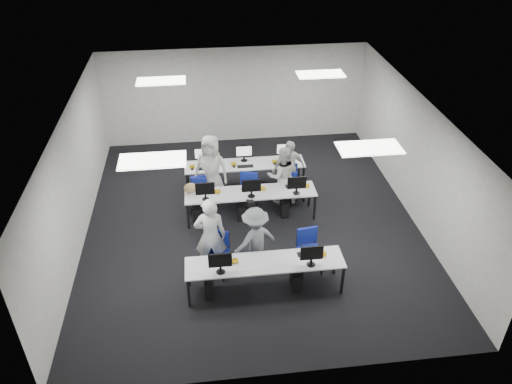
{
  "coord_description": "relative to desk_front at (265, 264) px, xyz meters",
  "views": [
    {
      "loc": [
        -1.09,
        -9.94,
        7.36
      ],
      "look_at": [
        0.08,
        -0.22,
        1.0
      ],
      "focal_mm": 35.0,
      "sensor_mm": 36.0,
      "label": 1
    }
  ],
  "objects": [
    {
      "name": "student_2",
      "position": [
        -0.91,
        3.55,
        0.23
      ],
      "size": [
        1.03,
        0.84,
        1.82
      ],
      "primitive_type": "imported",
      "rotation": [
        0.0,
        0.0,
        -0.34
      ],
      "color": "beige",
      "rests_on": "ground"
    },
    {
      "name": "student_0",
      "position": [
        -1.05,
        0.74,
        0.24
      ],
      "size": [
        0.69,
        0.47,
        1.84
      ],
      "primitive_type": "imported",
      "rotation": [
        0.0,
        0.0,
        3.1
      ],
      "color": "beige",
      "rests_on": "ground"
    },
    {
      "name": "student_3",
      "position": [
        1.09,
        3.46,
        0.12
      ],
      "size": [
        1.02,
        0.68,
        1.61
      ],
      "primitive_type": "imported",
      "rotation": [
        0.0,
        0.0,
        0.33
      ],
      "color": "beige",
      "rests_on": "ground"
    },
    {
      "name": "chair_7",
      "position": [
        1.1,
        3.38,
        -0.41
      ],
      "size": [
        0.46,
        0.5,
        0.85
      ],
      "rotation": [
        0.0,
        0.0,
        -0.11
      ],
      "color": "navy",
      "rests_on": "ground"
    },
    {
      "name": "chair_1",
      "position": [
        1.03,
        0.51,
        -0.37
      ],
      "size": [
        0.55,
        0.58,
        0.97
      ],
      "rotation": [
        0.0,
        0.0,
        0.15
      ],
      "color": "navy",
      "rests_on": "ground"
    },
    {
      "name": "handbag",
      "position": [
        -1.45,
        2.76,
        0.18
      ],
      "size": [
        0.34,
        0.24,
        0.26
      ],
      "primitive_type": "ellipsoid",
      "rotation": [
        0.0,
        0.0,
        0.11
      ],
      "color": "olive",
      "rests_on": "desk_mid"
    },
    {
      "name": "chair_2",
      "position": [
        -1.27,
        3.1,
        -0.42
      ],
      "size": [
        0.46,
        0.5,
        0.82
      ],
      "rotation": [
        0.0,
        0.0,
        -0.15
      ],
      "color": "navy",
      "rests_on": "ground"
    },
    {
      "name": "room",
      "position": [
        0.0,
        2.4,
        0.82
      ],
      "size": [
        9.0,
        9.02,
        3.0
      ],
      "color": "black",
      "rests_on": "ground"
    },
    {
      "name": "ceiling_panels",
      "position": [
        0.0,
        2.4,
        2.3
      ],
      "size": [
        5.2,
        4.6,
        0.02
      ],
      "color": "white",
      "rests_on": "room"
    },
    {
      "name": "photographer",
      "position": [
        -0.11,
        0.7,
        0.09
      ],
      "size": [
        1.14,
        0.93,
        1.54
      ],
      "primitive_type": "imported",
      "rotation": [
        0.0,
        0.0,
        3.57
      ],
      "color": "gray",
      "rests_on": "ground"
    },
    {
      "name": "chair_4",
      "position": [
        1.19,
        3.26,
        -0.39
      ],
      "size": [
        0.6,
        0.62,
        0.93
      ],
      "rotation": [
        0.0,
        0.0,
        0.36
      ],
      "color": "navy",
      "rests_on": "ground"
    },
    {
      "name": "equipment_front",
      "position": [
        -0.19,
        -0.02,
        -0.32
      ],
      "size": [
        2.51,
        0.41,
        1.19
      ],
      "color": "#0C31A8",
      "rests_on": "desk_front"
    },
    {
      "name": "chair_0",
      "position": [
        -0.95,
        0.66,
        -0.37
      ],
      "size": [
        0.63,
        0.66,
        0.97
      ],
      "rotation": [
        0.0,
        0.0,
        -0.38
      ],
      "color": "navy",
      "rests_on": "ground"
    },
    {
      "name": "equipment_back",
      "position": [
        0.19,
        4.02,
        -0.32
      ],
      "size": [
        2.91,
        0.41,
        1.19
      ],
      "color": "white",
      "rests_on": "desk_back"
    },
    {
      "name": "desk_back",
      "position": [
        0.0,
        4.0,
        0.0
      ],
      "size": [
        3.2,
        0.7,
        0.73
      ],
      "color": "silver",
      "rests_on": "ground"
    },
    {
      "name": "chair_5",
      "position": [
        -1.27,
        3.54,
        -0.42
      ],
      "size": [
        0.43,
        0.46,
        0.82
      ],
      "rotation": [
        0.0,
        0.0,
        0.07
      ],
      "color": "navy",
      "rests_on": "ground"
    },
    {
      "name": "dslr_camera",
      "position": [
        -0.19,
        0.86,
        0.91
      ],
      "size": [
        0.2,
        0.22,
        0.1
      ],
      "primitive_type": "cube",
      "rotation": [
        0.0,
        0.0,
        3.57
      ],
      "color": "black",
      "rests_on": "photographer"
    },
    {
      "name": "desk_front",
      "position": [
        0.0,
        0.0,
        0.0
      ],
      "size": [
        3.2,
        0.7,
        0.73
      ],
      "color": "silver",
      "rests_on": "ground"
    },
    {
      "name": "desk_mid",
      "position": [
        0.0,
        2.6,
        0.0
      ],
      "size": [
        3.2,
        0.7,
        0.73
      ],
      "color": "silver",
      "rests_on": "ground"
    },
    {
      "name": "equipment_mid",
      "position": [
        -0.19,
        2.58,
        -0.32
      ],
      "size": [
        2.91,
        0.41,
        1.19
      ],
      "color": "white",
      "rests_on": "desk_mid"
    },
    {
      "name": "chair_3",
      "position": [
        -0.04,
        3.12,
        -0.41
      ],
      "size": [
        0.53,
        0.56,
        0.85
      ],
      "rotation": [
        0.0,
        0.0,
        -0.3
      ],
      "color": "navy",
      "rests_on": "ground"
    },
    {
      "name": "chair_6",
      "position": [
        0.08,
        3.36,
        -0.38
      ],
      "size": [
        0.59,
        0.62,
        0.96
      ],
      "rotation": [
        0.0,
        0.0,
        -0.27
      ],
      "color": "navy",
      "rests_on": "ground"
    },
    {
      "name": "student_1",
      "position": [
        0.87,
        3.17,
        0.12
      ],
      "size": [
        0.8,
        0.63,
        1.59
      ],
      "primitive_type": "imported",
      "rotation": [
        0.0,
        0.0,
        3.18
      ],
      "color": "beige",
      "rests_on": "ground"
    }
  ]
}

